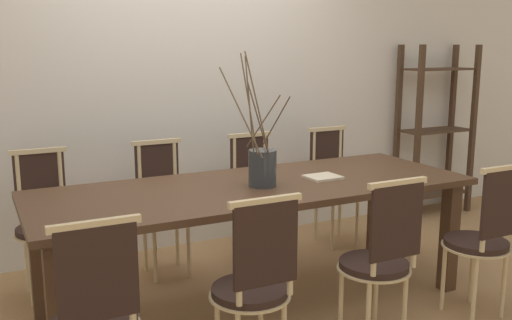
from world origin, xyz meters
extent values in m
plane|color=#A87F51|center=(0.00, 0.00, 0.00)|extent=(16.00, 16.00, 0.00)
cube|color=silver|center=(0.00, 1.27, 1.12)|extent=(12.00, 0.06, 2.25)
cube|color=#4C3321|center=(0.00, 0.00, 0.74)|extent=(2.65, 0.96, 0.04)
cube|color=#4C3321|center=(-1.22, -0.38, 0.36)|extent=(0.09, 0.09, 0.72)
cube|color=#4C3321|center=(1.22, -0.38, 0.36)|extent=(0.09, 0.09, 0.72)
cube|color=#4C3321|center=(-1.22, 0.38, 0.36)|extent=(0.09, 0.09, 0.72)
cube|color=#4C3321|center=(1.22, 0.38, 0.36)|extent=(0.09, 0.09, 0.72)
cylinder|color=beige|center=(-1.24, -0.86, 0.70)|extent=(0.03, 0.03, 0.47)
cylinder|color=beige|center=(-0.99, -0.86, 0.70)|extent=(0.03, 0.03, 0.47)
cube|color=black|center=(-1.11, -0.87, 0.72)|extent=(0.31, 0.02, 0.38)
cube|color=beige|center=(-1.11, -0.86, 0.92)|extent=(0.35, 0.03, 0.03)
cylinder|color=black|center=(-0.39, -0.70, 0.45)|extent=(0.37, 0.37, 0.04)
cylinder|color=beige|center=(-0.39, -0.70, 0.42)|extent=(0.39, 0.39, 0.01)
cylinder|color=beige|center=(-0.27, -0.59, 0.21)|extent=(0.03, 0.03, 0.43)
cylinder|color=beige|center=(-0.52, -0.86, 0.70)|extent=(0.03, 0.03, 0.47)
cylinder|color=beige|center=(-0.26, -0.86, 0.70)|extent=(0.03, 0.03, 0.47)
cube|color=black|center=(-0.39, -0.87, 0.72)|extent=(0.31, 0.02, 0.38)
cube|color=beige|center=(-0.39, -0.86, 0.92)|extent=(0.35, 0.03, 0.03)
cylinder|color=black|center=(0.34, -0.70, 0.45)|extent=(0.37, 0.37, 0.04)
cylinder|color=beige|center=(0.34, -0.70, 0.42)|extent=(0.39, 0.39, 0.01)
cylinder|color=beige|center=(0.23, -0.59, 0.21)|extent=(0.03, 0.03, 0.43)
cylinder|color=beige|center=(0.46, -0.59, 0.21)|extent=(0.03, 0.03, 0.43)
cylinder|color=beige|center=(0.23, -0.82, 0.21)|extent=(0.03, 0.03, 0.43)
cylinder|color=beige|center=(0.46, -0.82, 0.21)|extent=(0.03, 0.03, 0.43)
cylinder|color=beige|center=(0.22, -0.86, 0.70)|extent=(0.03, 0.03, 0.47)
cylinder|color=beige|center=(0.47, -0.86, 0.70)|extent=(0.03, 0.03, 0.47)
cube|color=black|center=(0.34, -0.87, 0.72)|extent=(0.31, 0.02, 0.38)
cube|color=beige|center=(0.34, -0.86, 0.92)|extent=(0.35, 0.03, 0.03)
cylinder|color=black|center=(1.10, -0.70, 0.45)|extent=(0.37, 0.37, 0.04)
cylinder|color=beige|center=(1.10, -0.70, 0.42)|extent=(0.39, 0.39, 0.01)
cylinder|color=beige|center=(0.98, -0.59, 0.21)|extent=(0.03, 0.03, 0.43)
cylinder|color=beige|center=(1.21, -0.59, 0.21)|extent=(0.03, 0.03, 0.43)
cylinder|color=beige|center=(0.98, -0.82, 0.21)|extent=(0.03, 0.03, 0.43)
cylinder|color=beige|center=(1.21, -0.82, 0.21)|extent=(0.03, 0.03, 0.43)
cylinder|color=beige|center=(0.97, -0.86, 0.70)|extent=(0.03, 0.03, 0.47)
cube|color=black|center=(1.10, -0.87, 0.72)|extent=(0.31, 0.02, 0.38)
cube|color=beige|center=(1.10, -0.86, 0.92)|extent=(0.35, 0.03, 0.03)
cylinder|color=black|center=(-1.13, 0.70, 0.45)|extent=(0.37, 0.37, 0.04)
cylinder|color=beige|center=(-1.13, 0.70, 0.42)|extent=(0.39, 0.39, 0.01)
cylinder|color=beige|center=(-1.01, 0.59, 0.21)|extent=(0.03, 0.03, 0.43)
cylinder|color=beige|center=(-1.25, 0.59, 0.21)|extent=(0.03, 0.03, 0.43)
cylinder|color=beige|center=(-1.01, 0.82, 0.21)|extent=(0.03, 0.03, 0.43)
cylinder|color=beige|center=(-1.25, 0.82, 0.21)|extent=(0.03, 0.03, 0.43)
cylinder|color=beige|center=(-1.00, 0.86, 0.70)|extent=(0.03, 0.03, 0.47)
cylinder|color=beige|center=(-1.26, 0.86, 0.70)|extent=(0.03, 0.03, 0.47)
cube|color=black|center=(-1.13, 0.87, 0.72)|extent=(0.31, 0.02, 0.38)
cube|color=beige|center=(-1.13, 0.86, 0.92)|extent=(0.35, 0.03, 0.03)
cylinder|color=black|center=(-0.35, 0.70, 0.45)|extent=(0.37, 0.37, 0.04)
cylinder|color=beige|center=(-0.35, 0.70, 0.42)|extent=(0.39, 0.39, 0.01)
cylinder|color=beige|center=(-0.23, 0.59, 0.21)|extent=(0.03, 0.03, 0.43)
cylinder|color=beige|center=(-0.47, 0.59, 0.21)|extent=(0.03, 0.03, 0.43)
cylinder|color=beige|center=(-0.23, 0.82, 0.21)|extent=(0.03, 0.03, 0.43)
cylinder|color=beige|center=(-0.47, 0.82, 0.21)|extent=(0.03, 0.03, 0.43)
cylinder|color=beige|center=(-0.22, 0.86, 0.70)|extent=(0.03, 0.03, 0.47)
cylinder|color=beige|center=(-0.48, 0.86, 0.70)|extent=(0.03, 0.03, 0.47)
cube|color=black|center=(-0.35, 0.87, 0.72)|extent=(0.31, 0.02, 0.38)
cube|color=beige|center=(-0.35, 0.86, 0.92)|extent=(0.35, 0.03, 0.03)
cylinder|color=black|center=(0.38, 0.70, 0.45)|extent=(0.37, 0.37, 0.04)
cylinder|color=beige|center=(0.38, 0.70, 0.42)|extent=(0.39, 0.39, 0.01)
cylinder|color=beige|center=(0.50, 0.59, 0.21)|extent=(0.03, 0.03, 0.43)
cylinder|color=beige|center=(0.26, 0.59, 0.21)|extent=(0.03, 0.03, 0.43)
cylinder|color=beige|center=(0.50, 0.82, 0.21)|extent=(0.03, 0.03, 0.43)
cylinder|color=beige|center=(0.26, 0.82, 0.21)|extent=(0.03, 0.03, 0.43)
cylinder|color=beige|center=(0.51, 0.86, 0.70)|extent=(0.03, 0.03, 0.47)
cylinder|color=beige|center=(0.25, 0.86, 0.70)|extent=(0.03, 0.03, 0.47)
cube|color=black|center=(0.38, 0.87, 0.72)|extent=(0.31, 0.02, 0.38)
cube|color=beige|center=(0.38, 0.86, 0.92)|extent=(0.35, 0.03, 0.03)
cylinder|color=black|center=(1.08, 0.70, 0.45)|extent=(0.37, 0.37, 0.04)
cylinder|color=beige|center=(1.08, 0.70, 0.42)|extent=(0.39, 0.39, 0.01)
cylinder|color=beige|center=(1.20, 0.59, 0.21)|extent=(0.03, 0.03, 0.43)
cylinder|color=beige|center=(0.97, 0.59, 0.21)|extent=(0.03, 0.03, 0.43)
cylinder|color=beige|center=(1.20, 0.82, 0.21)|extent=(0.03, 0.03, 0.43)
cylinder|color=beige|center=(0.97, 0.82, 0.21)|extent=(0.03, 0.03, 0.43)
cylinder|color=beige|center=(1.21, 0.86, 0.70)|extent=(0.03, 0.03, 0.47)
cylinder|color=beige|center=(0.96, 0.86, 0.70)|extent=(0.03, 0.03, 0.47)
cube|color=black|center=(1.08, 0.87, 0.72)|extent=(0.31, 0.02, 0.38)
cube|color=beige|center=(1.08, 0.86, 0.92)|extent=(0.35, 0.03, 0.03)
cylinder|color=#33383D|center=(0.02, -0.05, 0.87)|extent=(0.17, 0.17, 0.22)
cylinder|color=brown|center=(0.07, 0.04, 1.14)|extent=(0.18, 0.11, 0.32)
cylinder|color=brown|center=(-0.07, -0.06, 1.26)|extent=(0.02, 0.19, 0.56)
cylinder|color=brown|center=(-0.04, -0.09, 1.27)|extent=(0.10, 0.13, 0.57)
cylinder|color=brown|center=(-0.03, -0.09, 1.18)|extent=(0.09, 0.11, 0.40)
cylinder|color=brown|center=(-0.15, -0.10, 1.22)|extent=(0.11, 0.34, 0.48)
cylinder|color=brown|center=(-0.06, -0.04, 1.25)|extent=(0.03, 0.17, 0.54)
cylinder|color=brown|center=(0.12, -0.02, 1.14)|extent=(0.08, 0.22, 0.32)
cube|color=beige|center=(0.45, -0.04, 0.77)|extent=(0.21, 0.19, 0.02)
cube|color=#422D1E|center=(2.08, 0.90, 0.80)|extent=(0.04, 0.04, 1.60)
cube|color=#422D1E|center=(2.77, 0.90, 0.80)|extent=(0.04, 0.04, 1.60)
cube|color=#422D1E|center=(2.08, 1.18, 0.80)|extent=(0.04, 0.04, 1.60)
cube|color=#422D1E|center=(2.77, 1.18, 0.80)|extent=(0.04, 0.04, 1.60)
cube|color=#422D1E|center=(2.42, 1.04, 0.19)|extent=(0.68, 0.28, 0.02)
cube|color=#422D1E|center=(2.42, 1.04, 0.80)|extent=(0.68, 0.28, 0.02)
cube|color=#422D1E|center=(2.42, 1.04, 1.37)|extent=(0.68, 0.28, 0.02)
camera|label=1|loc=(-1.50, -2.97, 1.58)|focal=40.00mm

